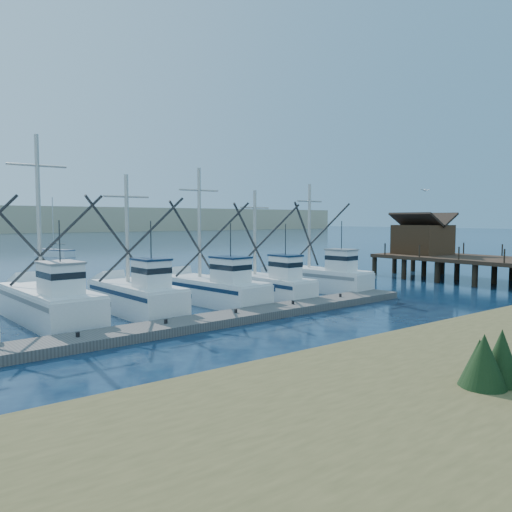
{
  "coord_description": "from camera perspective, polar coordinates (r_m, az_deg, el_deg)",
  "views": [
    {
      "loc": [
        -17.38,
        -14.46,
        5.12
      ],
      "look_at": [
        -0.3,
        8.0,
        3.03
      ],
      "focal_mm": 35.0,
      "sensor_mm": 36.0,
      "label": 1
    }
  ],
  "objects": [
    {
      "name": "sailboat_near",
      "position": [
        73.58,
        -22.05,
        0.32
      ],
      "size": [
        3.91,
        6.68,
        8.1
      ],
      "rotation": [
        0.0,
        0.0,
        0.36
      ],
      "color": "white",
      "rests_on": "ground"
    },
    {
      "name": "floating_dock",
      "position": [
        23.62,
        -8.13,
        -7.81
      ],
      "size": [
        30.84,
        3.52,
        0.41
      ],
      "primitive_type": "cube",
      "rotation": [
        0.0,
        0.0,
        0.05
      ],
      "color": "#615C57",
      "rests_on": "ground"
    },
    {
      "name": "trawler_fleet",
      "position": [
        27.52,
        -14.86,
        -4.6
      ],
      "size": [
        30.57,
        8.78,
        9.41
      ],
      "color": "white",
      "rests_on": "ground"
    },
    {
      "name": "timber_pier",
      "position": [
        45.2,
        22.2,
        0.69
      ],
      "size": [
        7.0,
        20.0,
        8.0
      ],
      "color": "black",
      "rests_on": "ground"
    },
    {
      "name": "flying_gull",
      "position": [
        42.97,
        18.78,
        7.14
      ],
      "size": [
        1.18,
        0.22,
        0.22
      ],
      "color": "white",
      "rests_on": "ground"
    },
    {
      "name": "shore_bank",
      "position": [
        11.25,
        26.58,
        -18.8
      ],
      "size": [
        40.0,
        10.0,
        1.6
      ],
      "primitive_type": "cube",
      "color": "#4C422D",
      "rests_on": "ground"
    },
    {
      "name": "ground",
      "position": [
        23.18,
        12.81,
        -8.63
      ],
      "size": [
        500.0,
        500.0,
        0.0
      ],
      "primitive_type": "plane",
      "color": "#0C1C35",
      "rests_on": "ground"
    }
  ]
}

